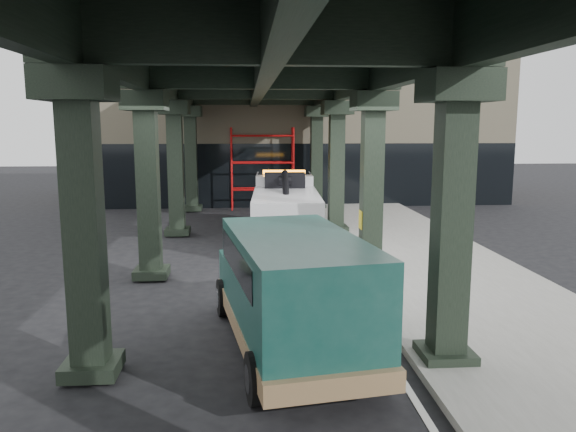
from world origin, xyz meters
name	(u,v)px	position (x,y,z in m)	size (l,w,h in m)	color
ground	(281,298)	(0.00, 0.00, 0.00)	(90.00, 90.00, 0.00)	black
sidewalk	(436,270)	(4.50, 2.00, 0.07)	(5.00, 40.00, 0.15)	gray
lane_stripe	(338,275)	(1.70, 2.00, 0.01)	(0.12, 38.00, 0.01)	silver
viaduct	(261,73)	(-0.40, 2.00, 5.46)	(7.40, 32.00, 6.40)	black
building	(294,127)	(2.00, 20.00, 4.00)	(22.00, 10.00, 8.00)	#C6B793
scaffolding	(262,166)	(0.00, 14.64, 2.11)	(3.08, 0.88, 4.00)	red
tow_truck	(285,206)	(0.58, 6.95, 1.23)	(2.59, 7.80, 2.52)	black
towed_van	(292,289)	(-0.02, -3.23, 1.21)	(2.94, 5.78, 2.24)	#124038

